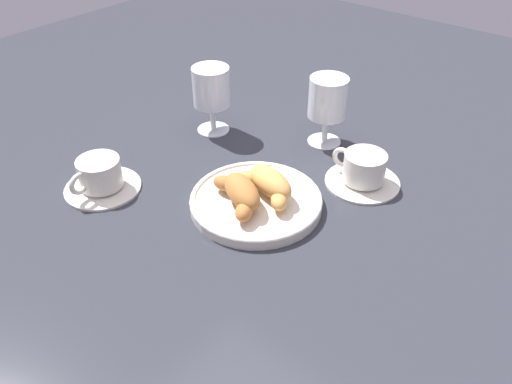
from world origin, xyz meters
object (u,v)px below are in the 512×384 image
(croissant_large, at_px, (269,184))
(juice_glass_right, at_px, (211,89))
(pastry_plate, at_px, (256,201))
(juice_glass_left, at_px, (328,101))
(coffee_cup_near, at_px, (363,171))
(coffee_cup_far, at_px, (100,177))
(croissant_small, at_px, (240,192))

(croissant_large, bearing_deg, juice_glass_right, -26.80)
(pastry_plate, height_order, juice_glass_left, juice_glass_left)
(juice_glass_right, bearing_deg, croissant_large, 153.20)
(croissant_large, distance_m, juice_glass_right, 0.28)
(pastry_plate, xyz_separation_m, juice_glass_right, (0.24, -0.15, 0.08))
(croissant_large, bearing_deg, pastry_plate, 66.59)
(coffee_cup_near, xyz_separation_m, coffee_cup_far, (0.35, 0.31, 0.00))
(croissant_large, relative_size, juice_glass_left, 0.94)
(croissant_large, bearing_deg, coffee_cup_near, -122.07)
(coffee_cup_near, bearing_deg, croissant_large, 57.93)
(croissant_small, height_order, coffee_cup_far, croissant_small)
(pastry_plate, bearing_deg, coffee_cup_near, -121.04)
(pastry_plate, xyz_separation_m, coffee_cup_near, (-0.11, -0.18, 0.02))
(pastry_plate, height_order, croissant_large, croissant_large)
(croissant_large, relative_size, coffee_cup_near, 0.97)
(coffee_cup_far, height_order, juice_glass_left, juice_glass_left)
(juice_glass_left, bearing_deg, juice_glass_right, 27.21)
(juice_glass_left, distance_m, juice_glass_right, 0.24)
(croissant_small, relative_size, coffee_cup_near, 0.90)
(croissant_small, xyz_separation_m, juice_glass_right, (0.23, -0.18, 0.05))
(croissant_large, height_order, coffee_cup_far, croissant_large)
(coffee_cup_near, relative_size, coffee_cup_far, 1.00)
(pastry_plate, bearing_deg, juice_glass_right, -31.79)
(croissant_large, bearing_deg, coffee_cup_far, 31.91)
(croissant_large, bearing_deg, croissant_small, 66.87)
(pastry_plate, relative_size, coffee_cup_far, 1.67)
(croissant_small, bearing_deg, coffee_cup_near, -119.99)
(croissant_large, height_order, juice_glass_left, juice_glass_left)
(croissant_small, height_order, juice_glass_left, juice_glass_left)
(coffee_cup_near, relative_size, juice_glass_left, 0.97)
(coffee_cup_near, bearing_deg, croissant_small, 60.01)
(croissant_small, xyz_separation_m, juice_glass_left, (0.02, -0.28, 0.05))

